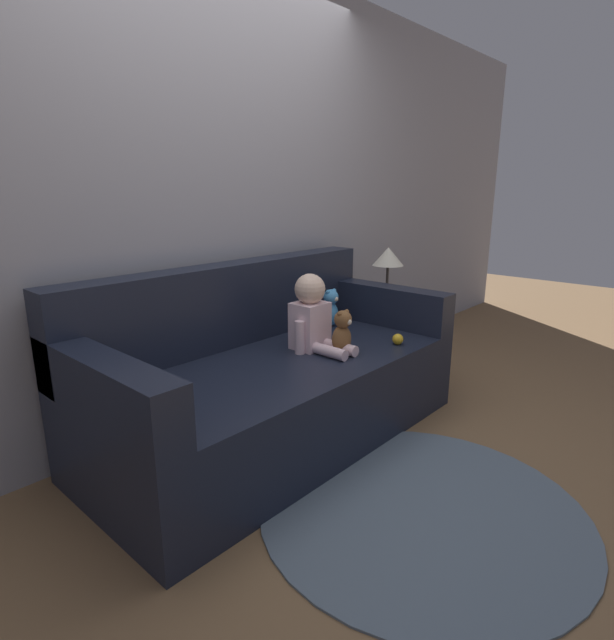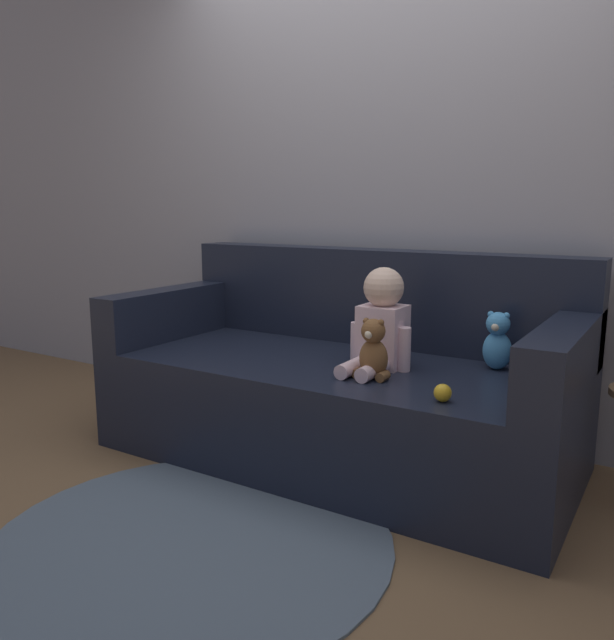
# 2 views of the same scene
# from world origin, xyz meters

# --- Properties ---
(ground_plane) EXTENTS (12.00, 12.00, 0.00)m
(ground_plane) POSITION_xyz_m (0.00, 0.00, 0.00)
(ground_plane) COLOR brown
(wall_back) EXTENTS (8.00, 0.05, 2.60)m
(wall_back) POSITION_xyz_m (0.00, 0.57, 1.30)
(wall_back) COLOR #93939E
(wall_back) RESTS_ON ground_plane
(couch) EXTENTS (2.07, 0.96, 0.93)m
(couch) POSITION_xyz_m (0.00, 0.06, 0.32)
(couch) COLOR black
(couch) RESTS_ON ground_plane
(person_baby) EXTENTS (0.27, 0.37, 0.42)m
(person_baby) POSITION_xyz_m (0.23, -0.03, 0.65)
(person_baby) COLOR silver
(person_baby) RESTS_ON couch
(teddy_bear_brown) EXTENTS (0.14, 0.11, 0.24)m
(teddy_bear_brown) POSITION_xyz_m (0.28, -0.20, 0.58)
(teddy_bear_brown) COLOR brown
(teddy_bear_brown) RESTS_ON couch
(plush_toy_side) EXTENTS (0.12, 0.11, 0.25)m
(plush_toy_side) POSITION_xyz_m (0.66, 0.19, 0.58)
(plush_toy_side) COLOR #4C9EDB
(plush_toy_side) RESTS_ON couch
(toy_ball) EXTENTS (0.06, 0.06, 0.06)m
(toy_ball) POSITION_xyz_m (0.62, -0.34, 0.50)
(toy_ball) COLOR gold
(toy_ball) RESTS_ON couch
(floor_rug) EXTENTS (1.39, 1.39, 0.01)m
(floor_rug) POSITION_xyz_m (-0.05, -0.91, 0.01)
(floor_rug) COLOR slate
(floor_rug) RESTS_ON ground_plane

